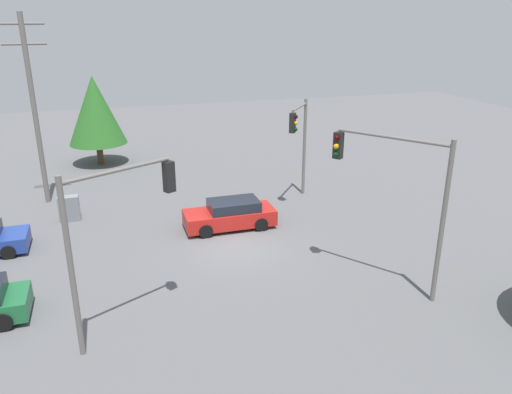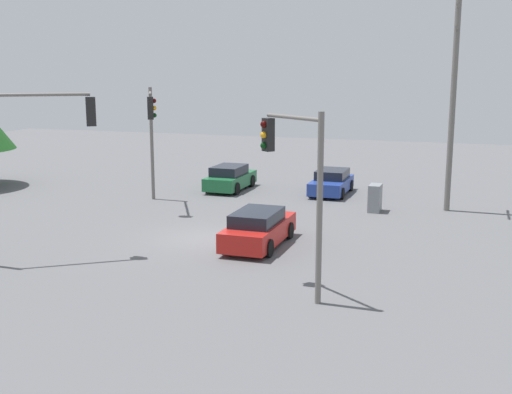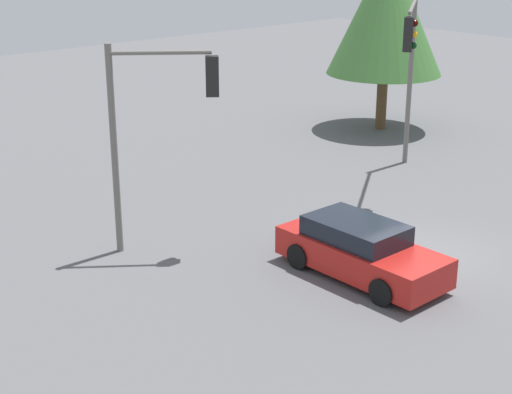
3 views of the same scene
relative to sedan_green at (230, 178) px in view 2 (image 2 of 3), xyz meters
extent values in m
plane|color=#5B5B5E|center=(-10.55, -3.12, -0.69)|extent=(80.00, 80.00, 0.00)
cube|color=#1E6638|center=(0.05, 0.00, -0.15)|extent=(4.22, 1.79, 0.71)
cube|color=black|center=(-0.16, 0.00, 0.48)|extent=(2.32, 1.58, 0.53)
cylinder|color=black|center=(1.36, 0.85, -0.35)|extent=(0.69, 0.22, 0.69)
cylinder|color=black|center=(1.36, -0.85, -0.35)|extent=(0.69, 0.22, 0.69)
cylinder|color=black|center=(-1.26, 0.85, -0.35)|extent=(0.69, 0.22, 0.69)
cylinder|color=black|center=(-1.26, -0.85, -0.35)|extent=(0.69, 0.22, 0.69)
cube|color=red|center=(-10.83, -5.41, -0.13)|extent=(4.53, 1.79, 0.76)
cube|color=black|center=(-11.05, -5.41, 0.50)|extent=(2.49, 1.58, 0.50)
cylinder|color=black|center=(-9.42, -4.55, -0.35)|extent=(0.68, 0.22, 0.68)
cylinder|color=black|center=(-9.42, -6.26, -0.35)|extent=(0.68, 0.22, 0.68)
cylinder|color=black|center=(-12.23, -4.55, -0.35)|extent=(0.68, 0.22, 0.68)
cylinder|color=black|center=(-12.23, -6.26, -0.35)|extent=(0.68, 0.22, 0.68)
cube|color=#233D93|center=(0.63, -5.82, -0.18)|extent=(4.08, 1.80, 0.68)
cube|color=black|center=(0.83, -5.82, 0.41)|extent=(2.24, 1.58, 0.50)
cylinder|color=black|center=(-0.63, -6.68, -0.37)|extent=(0.64, 0.22, 0.64)
cylinder|color=black|center=(-0.63, -4.97, -0.37)|extent=(0.64, 0.22, 0.64)
cylinder|color=black|center=(1.89, -6.68, -0.37)|extent=(0.64, 0.22, 0.64)
cylinder|color=black|center=(1.89, -4.97, -0.37)|extent=(0.64, 0.22, 0.64)
cylinder|color=slate|center=(-3.86, 2.93, 2.29)|extent=(0.18, 0.18, 5.96)
cylinder|color=slate|center=(-5.50, 2.07, 5.01)|extent=(3.33, 1.84, 0.12)
cube|color=black|center=(-7.14, 1.20, 4.39)|extent=(0.43, 0.41, 1.05)
sphere|color=#360503|center=(-7.05, 1.05, 4.72)|extent=(0.22, 0.22, 0.22)
sphere|color=orange|center=(-7.05, 1.05, 4.39)|extent=(0.22, 0.22, 0.22)
sphere|color=black|center=(-7.05, 1.05, 4.05)|extent=(0.22, 0.22, 0.22)
cylinder|color=slate|center=(-16.35, -9.12, 2.15)|extent=(0.18, 0.18, 5.69)
cylinder|color=slate|center=(-15.55, -8.08, 4.75)|extent=(1.70, 2.16, 0.12)
cube|color=black|center=(-14.75, -7.03, 4.12)|extent=(0.43, 0.44, 1.05)
sphere|color=#360503|center=(-14.89, -6.93, 4.46)|extent=(0.22, 0.22, 0.22)
sphere|color=orange|center=(-14.89, -6.93, 4.12)|extent=(0.22, 0.22, 0.22)
sphere|color=black|center=(-14.89, -6.93, 3.79)|extent=(0.22, 0.22, 0.22)
cylinder|color=slate|center=(-15.19, 1.75, 5.29)|extent=(2.60, 3.61, 0.12)
cube|color=black|center=(-13.94, -0.02, 4.66)|extent=(0.43, 0.44, 1.05)
sphere|color=#360503|center=(-13.79, 0.08, 5.00)|extent=(0.22, 0.22, 0.22)
sphere|color=orange|center=(-13.79, 0.08, 4.66)|extent=(0.22, 0.22, 0.22)
sphere|color=black|center=(-13.79, 0.08, 4.32)|extent=(0.22, 0.22, 0.22)
cylinder|color=slate|center=(-1.72, -12.15, 4.48)|extent=(0.28, 0.28, 10.34)
cylinder|color=slate|center=(-1.72, -12.15, 9.04)|extent=(2.20, 0.12, 0.12)
cylinder|color=slate|center=(-1.72, -12.15, 8.04)|extent=(2.20, 0.12, 0.12)
cube|color=gray|center=(-3.07, -8.81, -0.02)|extent=(1.04, 0.56, 1.34)
camera|label=1|loc=(-5.22, 17.20, 9.46)|focal=35.00mm
camera|label=2|loc=(-34.11, -13.24, 6.14)|focal=45.00mm
camera|label=3|loc=(1.07, -19.57, 7.87)|focal=55.00mm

